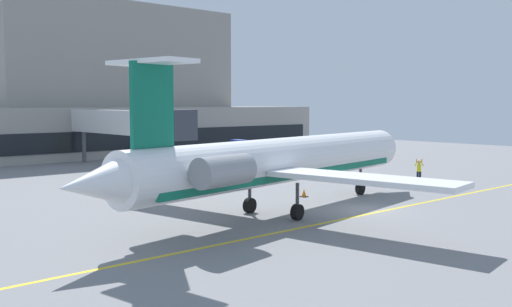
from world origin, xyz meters
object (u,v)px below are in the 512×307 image
at_px(regional_jet, 280,161).
at_px(pushback_tractor, 236,151).
at_px(marshaller, 419,170).
at_px(baggage_tug, 156,158).

height_order(regional_jet, pushback_tractor, regional_jet).
xyz_separation_m(regional_jet, marshaller, (18.21, 2.31, -2.14)).
relative_size(baggage_tug, marshaller, 1.86).
height_order(regional_jet, marshaller, regional_jet).
bearing_deg(marshaller, pushback_tractor, 87.51).
bearing_deg(pushback_tractor, regional_jet, -125.35).
xyz_separation_m(regional_jet, baggage_tug, (8.14, 26.36, -2.16)).
height_order(pushback_tractor, marshaller, pushback_tractor).
distance_m(baggage_tug, pushback_tractor, 11.18).
bearing_deg(marshaller, regional_jet, -172.76).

